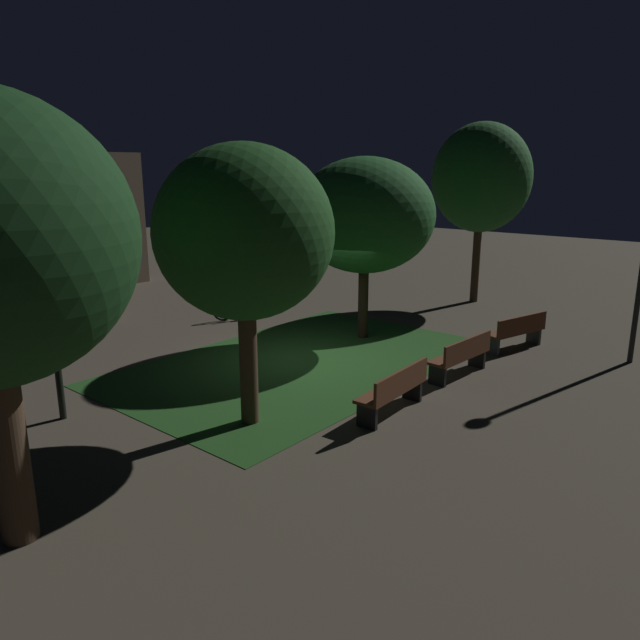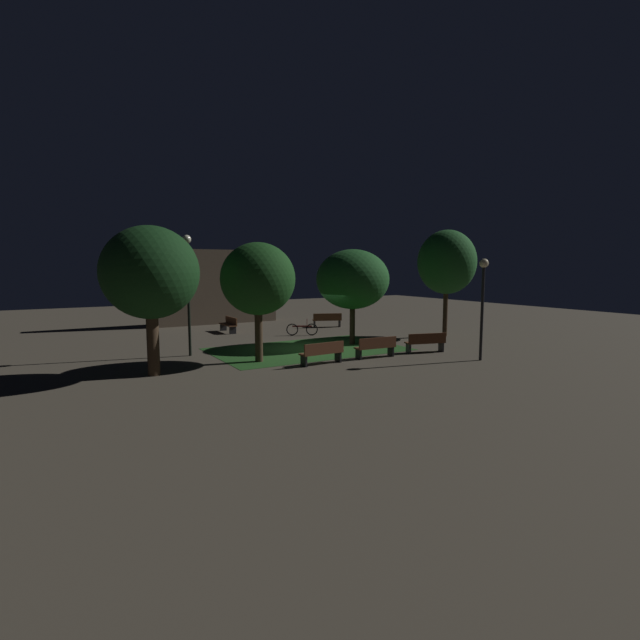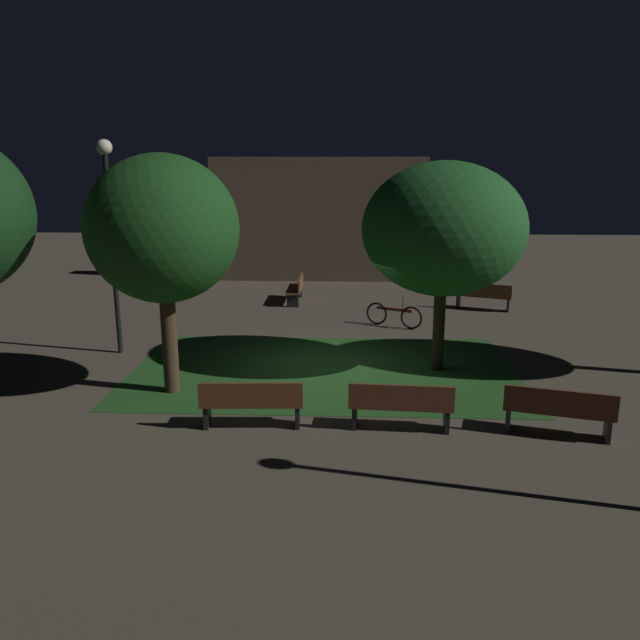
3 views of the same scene
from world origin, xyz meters
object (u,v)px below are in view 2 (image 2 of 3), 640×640
(bench_front_right, at_px, (327,320))
(bicycle, at_px, (302,329))
(tree_left_canopy, at_px, (258,279))
(lamp_post_path_center, at_px, (483,291))
(tree_back_right, at_px, (447,262))
(lamp_post_near_wall, at_px, (188,276))
(tree_back_left, at_px, (150,273))
(bench_back_row, at_px, (322,352))
(tree_tall_center, at_px, (353,279))
(bench_near_trees, at_px, (376,347))
(bench_by_lamp, at_px, (229,324))
(bench_lawn_edge, at_px, (426,342))

(bench_front_right, height_order, bicycle, bicycle)
(tree_left_canopy, height_order, lamp_post_path_center, tree_left_canopy)
(tree_back_right, relative_size, lamp_post_near_wall, 1.13)
(bench_front_right, distance_m, tree_left_canopy, 11.57)
(lamp_post_path_center, bearing_deg, tree_back_left, 161.77)
(bench_back_row, height_order, tree_back_left, tree_back_left)
(tree_tall_center, relative_size, bicycle, 2.94)
(tree_left_canopy, bearing_deg, bench_near_trees, -21.34)
(bicycle, bearing_deg, bench_by_lamp, 133.33)
(bench_by_lamp, xyz_separation_m, tree_left_canopy, (-1.87, -8.79, 2.82))
(lamp_post_path_center, bearing_deg, bench_lawn_edge, 106.90)
(tree_left_canopy, height_order, tree_tall_center, tree_left_canopy)
(bench_front_right, bearing_deg, bench_near_trees, -109.80)
(tree_back_left, distance_m, tree_back_right, 15.79)
(bench_front_right, height_order, tree_back_left, tree_back_left)
(bench_by_lamp, height_order, bench_lawn_edge, same)
(tree_back_left, distance_m, tree_tall_center, 9.96)
(bench_back_row, xyz_separation_m, tree_tall_center, (3.72, 3.40, 2.69))
(bench_near_trees, distance_m, bench_lawn_edge, 2.65)
(bench_near_trees, xyz_separation_m, lamp_post_near_wall, (-6.55, 4.43, 2.93))
(bench_lawn_edge, bearing_deg, lamp_post_path_center, -73.10)
(tree_left_canopy, relative_size, tree_tall_center, 1.03)
(bench_back_row, height_order, lamp_post_near_wall, lamp_post_near_wall)
(tree_back_left, relative_size, tree_left_canopy, 1.09)
(tree_left_canopy, relative_size, bicycle, 3.02)
(bench_near_trees, distance_m, tree_tall_center, 4.48)
(bench_back_row, bearing_deg, bench_lawn_edge, -1.44)
(bench_back_row, height_order, bench_near_trees, same)
(bench_lawn_edge, height_order, tree_back_left, tree_back_left)
(bench_by_lamp, distance_m, tree_back_left, 11.35)
(tree_left_canopy, xyz_separation_m, bicycle, (4.94, 5.54, -2.95))
(bench_back_row, height_order, lamp_post_path_center, lamp_post_path_center)
(bench_front_right, height_order, tree_back_right, tree_back_right)
(tree_tall_center, bearing_deg, bench_back_row, -137.56)
(tree_tall_center, bearing_deg, bench_lawn_edge, -66.60)
(lamp_post_path_center, bearing_deg, tree_tall_center, 110.83)
(tree_tall_center, bearing_deg, bench_near_trees, -108.24)
(tree_back_right, height_order, tree_tall_center, tree_back_right)
(lamp_post_path_center, height_order, bicycle, lamp_post_path_center)
(bench_back_row, relative_size, tree_tall_center, 0.39)
(tree_back_right, xyz_separation_m, lamp_post_near_wall, (-13.61, 1.32, -0.61))
(tree_back_left, bearing_deg, tree_tall_center, 11.48)
(tree_back_left, bearing_deg, bench_front_right, 34.19)
(bench_by_lamp, relative_size, lamp_post_near_wall, 0.35)
(bench_lawn_edge, distance_m, tree_tall_center, 4.70)
(bench_lawn_edge, xyz_separation_m, bicycle, (-2.22, 7.44, -0.14))
(bench_front_right, bearing_deg, bench_back_row, -122.19)
(bench_front_right, distance_m, tree_tall_center, 7.20)
(tree_back_left, xyz_separation_m, lamp_post_path_center, (12.02, -3.96, -0.73))
(bench_front_right, xyz_separation_m, tree_back_right, (3.58, -6.53, 3.54))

